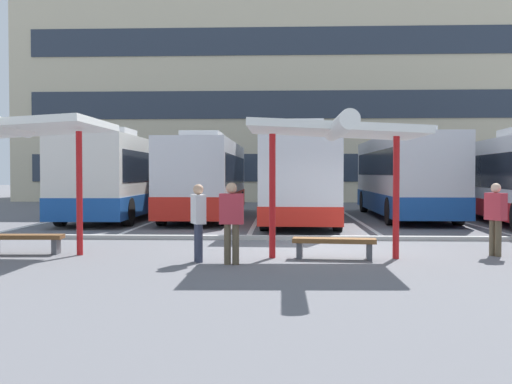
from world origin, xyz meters
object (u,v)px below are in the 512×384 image
Objects in this scene: coach_bus_1 at (206,180)px; waiting_shelter_1 at (335,133)px; waiting_passenger_0 at (496,214)px; waiting_passenger_1 at (232,217)px; coach_bus_0 at (120,178)px; waiting_shelter_0 at (17,130)px; bench_0 at (25,239)px; coach_bus_2 at (303,175)px; waiting_passenger_2 at (198,217)px; bench_1 at (334,243)px; coach_bus_3 at (404,177)px.

coach_bus_1 is 2.42× the size of waiting_shelter_1.
waiting_passenger_1 is (-5.80, -1.51, 0.02)m from waiting_passenger_0.
coach_bus_0 is at bearing 114.10° from waiting_passenger_1.
bench_0 is (-0.00, 0.39, -2.48)m from waiting_shelter_0.
waiting_passenger_0 is at bearing -68.26° from coach_bus_2.
waiting_passenger_0 is 5.99m from waiting_passenger_1.
waiting_passenger_2 is at bearing -102.91° from coach_bus_2.
waiting_shelter_1 is at bearing -90.00° from bench_1.
coach_bus_1 reaches higher than waiting_passenger_0.
waiting_passenger_2 is (4.14, -1.08, 0.60)m from bench_0.
coach_bus_0 is 13.78m from waiting_passenger_1.
waiting_passenger_0 is at bearing 14.58° from waiting_passenger_1.
waiting_passenger_2 is (-6.85, -13.10, -0.76)m from coach_bus_3.
waiting_shelter_0 is at bearing 168.17° from waiting_passenger_1.
waiting_passenger_1 is (-6.13, -13.43, -0.73)m from coach_bus_3.
coach_bus_0 is 11.78m from coach_bus_3.
waiting_passenger_0 is (10.66, 0.49, -1.87)m from waiting_shelter_0.
coach_bus_1 is 6.43× the size of waiting_passenger_1.
waiting_shelter_1 is at bearing 8.00° from waiting_passenger_2.
coach_bus_0 is 6.47× the size of waiting_passenger_1.
waiting_shelter_1 is (4.26, -12.20, 1.13)m from coach_bus_1.
waiting_passenger_1 is (-1.83, -11.46, -0.81)m from coach_bus_2.
waiting_passenger_2 is (1.38, -12.60, -0.65)m from coach_bus_1.
waiting_passenger_1 is at bearing -80.77° from coach_bus_1.
coach_bus_2 is 2.63× the size of waiting_shelter_1.
coach_bus_3 is at bearing 88.41° from waiting_passenger_0.
coach_bus_1 is at bearing 6.08° from coach_bus_0.
coach_bus_3 reaches higher than waiting_shelter_0.
coach_bus_0 is at bearing 171.59° from coach_bus_2.
coach_bus_3 reaches higher than waiting_passenger_0.
bench_0 is 0.39× the size of waiting_shelter_1.
waiting_passenger_1 reaches higher than bench_1.
waiting_shelter_0 is 2.91× the size of waiting_passenger_1.
waiting_shelter_1 is (7.02, -0.29, -0.09)m from waiting_shelter_0.
waiting_passenger_2 is (4.90, -12.23, -0.72)m from coach_bus_0.
coach_bus_0 is 3.54m from coach_bus_1.
coach_bus_3 reaches higher than coach_bus_1.
coach_bus_0 is 2.22× the size of waiting_shelter_0.
coach_bus_0 is at bearing -173.92° from coach_bus_1.
coach_bus_3 is at bearing 65.47° from waiting_passenger_1.
coach_bus_1 is 13.12m from waiting_passenger_1.
bench_1 is at bearing -4.05° from bench_0.
coach_bus_0 is 14.19m from waiting_shelter_1.
coach_bus_1 is at bearing 76.52° from bench_0.
waiting_shelter_0 is 5.30m from waiting_passenger_1.
waiting_passenger_1 is (5.62, -12.56, -0.69)m from coach_bus_0.
coach_bus_1 is at bearing 99.23° from waiting_passenger_1.
coach_bus_0 reaches higher than waiting_shelter_1.
waiting_shelter_1 is 2.42× the size of bench_1.
bench_1 is at bearing -170.71° from waiting_passenger_0.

